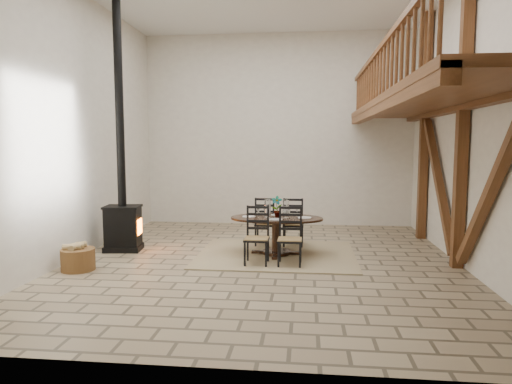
# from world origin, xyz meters

# --- Properties ---
(ground) EXTENTS (8.00, 8.00, 0.00)m
(ground) POSITION_xyz_m (0.00, 0.00, 0.00)
(ground) COLOR tan
(ground) RESTS_ON ground
(room_shell) EXTENTS (7.02, 8.02, 5.01)m
(room_shell) POSITION_xyz_m (1.19, 0.00, 3.01)
(room_shell) COLOR silver
(room_shell) RESTS_ON ground
(rug) EXTENTS (3.00, 2.50, 0.02)m
(rug) POSITION_xyz_m (0.21, 0.56, 0.01)
(rug) COLOR tan
(rug) RESTS_ON ground
(dining_table) EXTENTS (1.79, 1.98, 1.14)m
(dining_table) POSITION_xyz_m (0.21, 0.56, 0.42)
(dining_table) COLOR black
(dining_table) RESTS_ON ground
(wood_stove) EXTENTS (0.76, 0.62, 5.00)m
(wood_stove) POSITION_xyz_m (-2.88, 0.58, 1.11)
(wood_stove) COLOR black
(wood_stove) RESTS_ON ground
(log_basket) EXTENTS (0.56, 0.56, 0.46)m
(log_basket) POSITION_xyz_m (-3.08, -0.89, 0.20)
(log_basket) COLOR brown
(log_basket) RESTS_ON ground
(log_stack) EXTENTS (0.41, 0.48, 0.20)m
(log_stack) POSITION_xyz_m (-3.25, 1.14, 0.10)
(log_stack) COLOR tan
(log_stack) RESTS_ON ground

